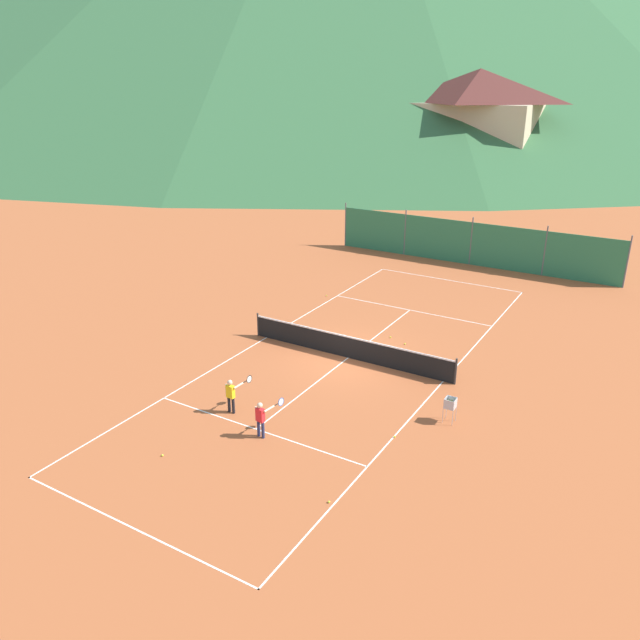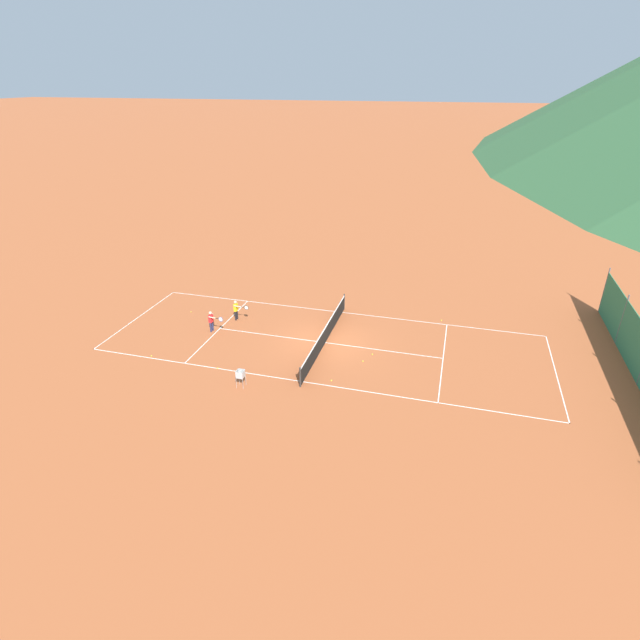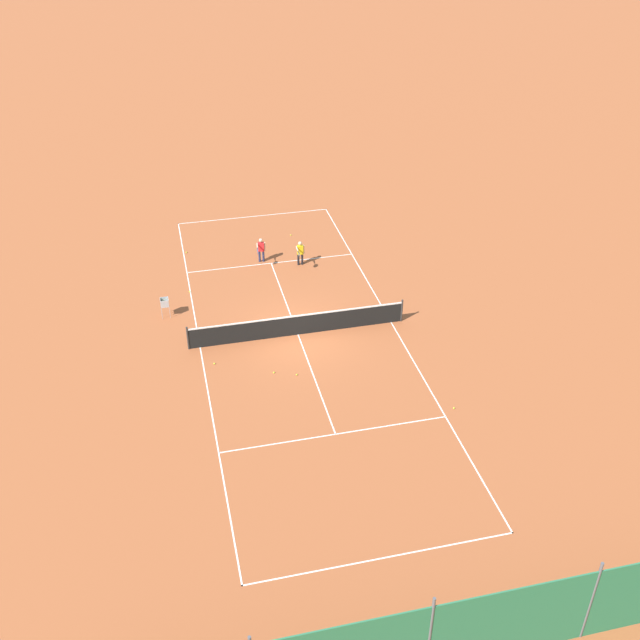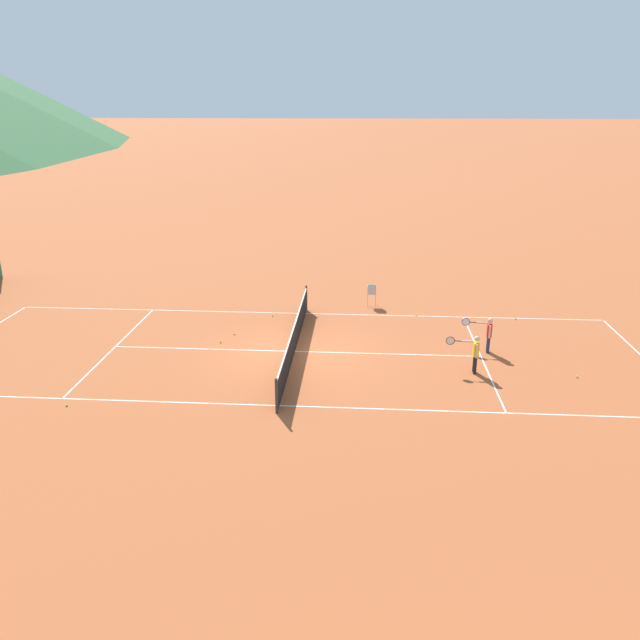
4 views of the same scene
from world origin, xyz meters
The scene contains 14 objects.
ground_plane centered at (0.00, 0.00, 0.00)m, with size 600.00×600.00×0.00m, color #A8542D.
court_line_markings centered at (0.00, 0.00, 0.00)m, with size 8.25×23.85×0.01m.
tennis_net centered at (0.00, 0.00, 0.50)m, with size 9.18×0.08×1.06m.
windscreen_fence_far centered at (0.00, 15.50, 1.31)m, with size 17.28×0.08×2.90m.
player_far_baseline centered at (-1.36, -5.90, 0.73)m, with size 0.45×1.02×1.25m.
player_far_service centered at (0.43, -6.65, 0.73)m, with size 0.52×1.01×1.25m.
tennis_ball_by_net_right centered at (3.95, -8.44, 0.03)m, with size 0.07×0.07×0.07m, color #CCE033.
tennis_ball_mid_court centered at (-4.56, 6.05, 0.03)m, with size 0.07×0.07×0.07m, color #CCE033.
tennis_ball_alley_right centered at (4.13, -4.52, 0.03)m, with size 0.07×0.07×0.07m, color #CCE033.
tennis_ball_far_corner centered at (-1.54, -9.12, 0.03)m, with size 0.07×0.07×0.07m, color #CCE033.
tennis_ball_service_box centered at (0.63, 2.76, 0.03)m, with size 0.07×0.07×0.07m, color #CCE033.
tennis_ball_by_net_left centered at (3.67, 1.30, 0.03)m, with size 0.07×0.07×0.07m, color #CCE033.
tennis_ball_near_corner centered at (1.47, 2.42, 0.03)m, with size 0.07×0.07×0.07m, color #CCE033.
ball_hopper centered at (5.31, -2.71, 0.66)m, with size 0.36×0.36×0.89m.
Camera 3 is at (5.07, 25.52, 17.64)m, focal length 42.00 mm.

